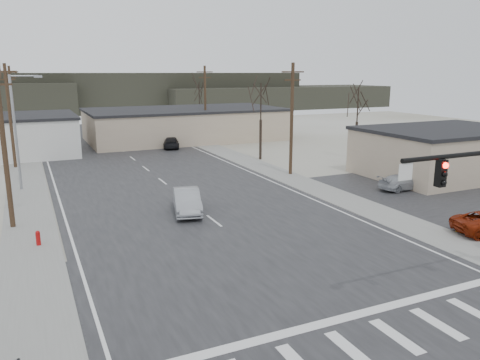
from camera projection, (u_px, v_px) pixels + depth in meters
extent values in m
plane|color=silver|center=(276.00, 269.00, 22.37)|extent=(140.00, 140.00, 0.00)
cube|color=#242426|center=(180.00, 195.00, 35.64)|extent=(18.00, 110.00, 0.05)
cube|color=#242426|center=(276.00, 268.00, 22.37)|extent=(90.00, 10.00, 0.04)
cube|color=#242426|center=(466.00, 195.00, 35.82)|extent=(18.00, 20.00, 0.03)
cube|color=gray|center=(27.00, 195.00, 35.75)|extent=(3.00, 90.00, 0.06)
cube|color=gray|center=(271.00, 171.00, 44.38)|extent=(3.00, 90.00, 0.06)
cube|color=black|center=(441.00, 173.00, 16.96)|extent=(0.32, 0.30, 1.00)
sphere|color=#FF0C05|center=(445.00, 165.00, 16.74)|extent=(0.22, 0.22, 0.22)
cube|color=silver|center=(406.00, 172.00, 16.23)|extent=(0.60, 0.04, 0.60)
cylinder|color=#A50C0C|center=(38.00, 240.00, 25.22)|extent=(0.24, 0.24, 0.70)
sphere|color=#A50C0C|center=(38.00, 233.00, 25.13)|extent=(0.24, 0.24, 0.24)
cube|color=tan|center=(185.00, 125.00, 64.93)|extent=(26.00, 14.00, 4.00)
cube|color=black|center=(185.00, 109.00, 64.45)|extent=(26.30, 14.30, 0.30)
cube|color=tan|center=(444.00, 153.00, 42.31)|extent=(14.00, 10.00, 4.00)
cube|color=black|center=(446.00, 130.00, 41.83)|extent=(14.30, 10.30, 0.30)
cylinder|color=#3F2B1D|center=(4.00, 146.00, 27.18)|extent=(0.30, 0.30, 10.00)
cylinder|color=#3F2B1D|center=(10.00, 117.00, 44.88)|extent=(0.30, 0.30, 10.00)
cube|color=#3F2B1D|center=(5.00, 72.00, 43.93)|extent=(2.20, 0.12, 0.12)
cube|color=#3F2B1D|center=(6.00, 79.00, 44.09)|extent=(1.60, 0.12, 0.12)
cylinder|color=#3F2B1D|center=(13.00, 104.00, 62.58)|extent=(0.30, 0.30, 10.00)
cube|color=#3F2B1D|center=(9.00, 72.00, 61.64)|extent=(2.20, 0.12, 0.12)
cube|color=#3F2B1D|center=(10.00, 77.00, 61.79)|extent=(1.60, 0.12, 0.12)
cylinder|color=#3F2B1D|center=(292.00, 120.00, 41.86)|extent=(0.30, 0.30, 10.00)
cube|color=#3F2B1D|center=(293.00, 72.00, 40.91)|extent=(2.20, 0.12, 0.12)
cube|color=#3F2B1D|center=(293.00, 80.00, 41.07)|extent=(1.60, 0.12, 0.12)
cylinder|color=#3F2B1D|center=(205.00, 105.00, 61.33)|extent=(0.30, 0.30, 10.00)
cube|color=#3F2B1D|center=(205.00, 72.00, 60.38)|extent=(2.20, 0.12, 0.12)
cube|color=#3F2B1D|center=(205.00, 77.00, 60.54)|extent=(1.60, 0.12, 0.12)
cylinder|color=gray|center=(16.00, 134.00, 36.35)|extent=(0.20, 0.20, 9.00)
cylinder|color=gray|center=(24.00, 76.00, 35.76)|extent=(2.00, 0.12, 0.12)
cube|color=gray|center=(38.00, 76.00, 36.18)|extent=(0.60, 0.25, 0.18)
cylinder|color=#2C221B|center=(261.00, 140.00, 49.99)|extent=(0.28, 0.28, 4.25)
cylinder|color=#2C221B|center=(261.00, 104.00, 49.13)|extent=(0.14, 0.14, 4.25)
cylinder|color=#2C221B|center=(200.00, 119.00, 74.05)|extent=(0.28, 0.28, 4.00)
cylinder|color=#2C221B|center=(199.00, 95.00, 73.24)|extent=(0.14, 0.14, 4.00)
cylinder|color=#2C221B|center=(356.00, 140.00, 50.35)|extent=(0.28, 0.28, 4.00)
cylinder|color=#2C221B|center=(358.00, 107.00, 49.54)|extent=(0.14, 0.14, 4.00)
cube|color=#333026|center=(137.00, 92.00, 112.43)|extent=(80.00, 18.00, 9.00)
cube|color=#333026|center=(276.00, 97.00, 121.77)|extent=(60.00, 18.00, 5.50)
imported|color=gray|center=(187.00, 201.00, 31.05)|extent=(2.74, 5.02, 1.57)
imported|color=black|center=(171.00, 142.00, 57.65)|extent=(3.15, 5.06, 1.37)
imported|color=black|center=(99.00, 128.00, 71.86)|extent=(2.44, 4.61, 1.49)
imported|color=#A5A9AF|center=(403.00, 182.00, 37.15)|extent=(4.15, 1.70, 1.20)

